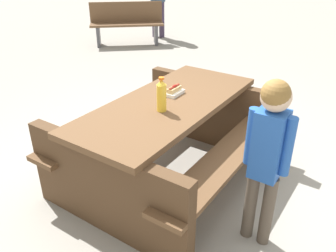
# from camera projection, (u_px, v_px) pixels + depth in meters

# --- Properties ---
(ground_plane) EXTENTS (30.00, 30.00, 0.00)m
(ground_plane) POSITION_uv_depth(u_px,v_px,m) (168.00, 177.00, 3.16)
(ground_plane) COLOR gray
(ground_plane) RESTS_ON ground
(picnic_table) EXTENTS (1.89, 1.51, 0.75)m
(picnic_table) POSITION_uv_depth(u_px,v_px,m) (168.00, 134.00, 2.95)
(picnic_table) COLOR brown
(picnic_table) RESTS_ON ground
(soda_bottle) EXTENTS (0.07, 0.07, 0.27)m
(soda_bottle) POSITION_uv_depth(u_px,v_px,m) (162.00, 95.00, 2.60)
(soda_bottle) COLOR yellow
(soda_bottle) RESTS_ON picnic_table
(hotdog_tray) EXTENTS (0.19, 0.12, 0.08)m
(hotdog_tray) POSITION_uv_depth(u_px,v_px,m) (174.00, 91.00, 2.93)
(hotdog_tray) COLOR white
(hotdog_tray) RESTS_ON picnic_table
(child_in_coat) EXTENTS (0.19, 0.30, 1.21)m
(child_in_coat) POSITION_uv_depth(u_px,v_px,m) (268.00, 146.00, 2.15)
(child_in_coat) COLOR brown
(child_in_coat) RESTS_ON ground
(park_bench_near) EXTENTS (1.34, 1.34, 0.85)m
(park_bench_near) POSITION_uv_depth(u_px,v_px,m) (127.00, 23.00, 7.22)
(park_bench_near) COLOR brown
(park_bench_near) RESTS_ON ground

